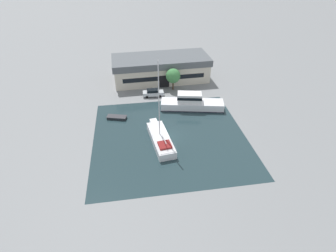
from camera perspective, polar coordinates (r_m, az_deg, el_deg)
The scene contains 8 objects.
ground_plane at distance 47.60m, azimuth 0.36°, elevation -2.34°, with size 440.00×440.00×0.00m, color gray.
water_canal at distance 47.60m, azimuth 0.36°, elevation -2.33°, with size 27.30×26.48×0.01m, color #23383D.
warehouse_building at distance 67.82m, azimuth -1.56°, elevation 12.48°, with size 24.26×10.72×5.92m.
quay_tree_near_building at distance 62.22m, azimuth 1.12°, elevation 10.85°, with size 3.40×3.40×5.21m.
parked_car at distance 60.40m, azimuth -3.28°, elevation 7.24°, with size 4.79×1.96×1.69m.
sailboat_moored at distance 45.83m, azimuth -1.65°, elevation -2.76°, with size 4.14×11.02×14.84m.
motor_cruiser at distance 55.48m, azimuth 5.12°, elevation 5.00°, with size 13.61×5.98×3.57m.
small_dinghy at distance 53.37m, azimuth -11.09°, elevation 1.86°, with size 4.16×2.44×0.55m.
Camera 1 is at (-6.00, -37.47, 28.73)m, focal length 28.00 mm.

